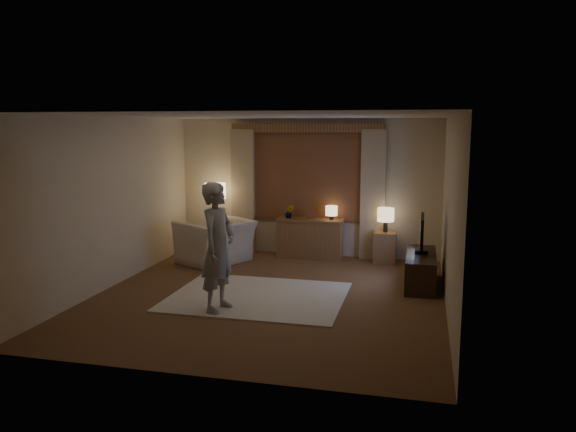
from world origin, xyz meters
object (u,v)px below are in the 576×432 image
(side_table, at_px, (385,247))
(person, at_px, (218,247))
(tv_stand, at_px, (421,270))
(armchair, at_px, (216,242))
(sideboard, at_px, (310,239))

(side_table, bearing_deg, person, -121.22)
(tv_stand, distance_m, person, 3.30)
(armchair, relative_size, side_table, 2.12)
(side_table, distance_m, person, 3.87)
(side_table, bearing_deg, armchair, -166.28)
(armchair, xyz_separation_m, side_table, (2.99, 0.73, -0.10))
(sideboard, xyz_separation_m, person, (-0.58, -3.32, 0.53))
(person, bearing_deg, side_table, -22.30)
(side_table, height_order, person, person)
(sideboard, distance_m, tv_stand, 2.49)
(sideboard, height_order, armchair, armchair)
(tv_stand, bearing_deg, sideboard, 145.21)
(sideboard, distance_m, person, 3.41)
(person, bearing_deg, armchair, 30.56)
(armchair, bearing_deg, person, 49.35)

